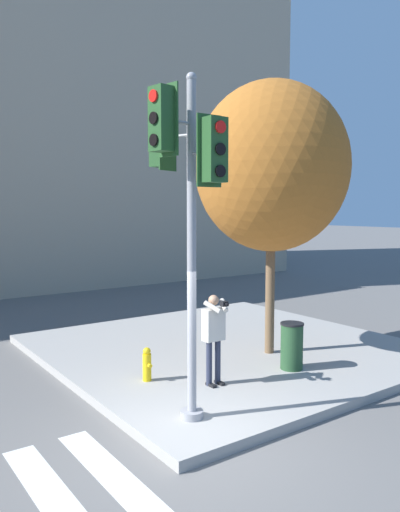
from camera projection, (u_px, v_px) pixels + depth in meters
The scene contains 8 objects.
ground_plane at pixel (189, 449), 7.18m from camera, with size 160.00×160.00×0.00m, color slate.
sidewalk_corner at pixel (226, 348), 12.03m from camera, with size 8.00×8.00×0.18m.
traffic_signal_pole at pixel (189, 176), 7.46m from camera, with size 1.46×1.44×5.28m.
person_photographer at pixel (214, 331), 9.21m from camera, with size 0.50×0.53×1.69m.
street_tree at pixel (272, 167), 11.00m from camera, with size 3.40×3.40×6.06m.
fire_hydrant at pixel (147, 364), 9.49m from camera, with size 0.17×0.23×0.65m.
trash_bin at pixel (292, 346), 10.18m from camera, with size 0.48×0.48×0.96m.
building_right at pixel (87, 77), 27.02m from camera, with size 17.84×13.18×21.11m.
Camera 1 is at (-3.88, -5.69, 3.44)m, focal length 35.00 mm.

